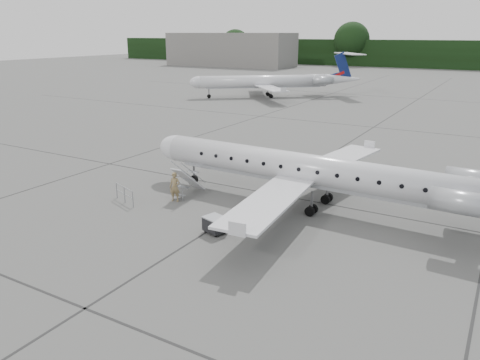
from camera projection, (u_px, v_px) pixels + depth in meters
The scene contains 8 objects.
ground at pixel (284, 240), 23.74m from camera, with size 320.00×320.00×0.00m, color #5A5A58.
terminal_building at pixel (230, 49), 146.45m from camera, with size 40.00×14.00×10.00m, color slate.
main_regional_jet at pixel (308, 154), 27.51m from camera, with size 25.28×18.20×6.48m, color silver, non-canonical shape.
airstair at pixel (189, 180), 30.10m from camera, with size 0.85×2.45×2.03m, color silver, non-canonical shape.
passenger at pixel (175, 187), 29.01m from camera, with size 0.68×0.45×1.87m, color olive.
safety_railing at pixel (125, 195), 28.91m from camera, with size 2.20×0.08×1.00m, color gray, non-canonical shape.
baggage_cart at pixel (215, 224), 24.51m from camera, with size 1.09×0.89×0.95m, color black, non-canonical shape.
bg_regional_left at pixel (264, 75), 75.40m from camera, with size 26.63×19.17×6.99m, color silver, non-canonical shape.
Camera 1 is at (8.98, -19.89, 10.09)m, focal length 35.00 mm.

